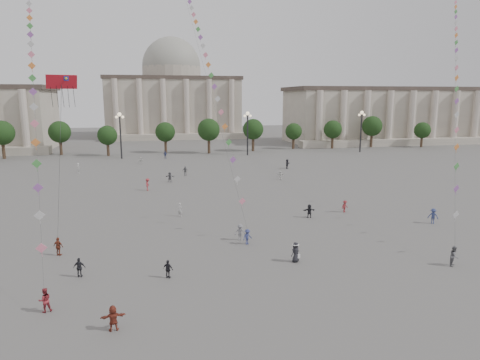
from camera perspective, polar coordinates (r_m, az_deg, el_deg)
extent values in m
plane|color=#595754|center=(35.87, 1.93, -12.07)|extent=(360.00, 360.00, 0.00)
cube|color=#A09586|center=(151.78, 21.71, 7.92)|extent=(80.00, 22.00, 16.00)
cube|color=#443932|center=(151.68, 21.94, 11.16)|extent=(81.60, 22.44, 1.20)
cube|color=#A09586|center=(141.55, 24.37, 4.71)|extent=(84.00, 4.00, 2.00)
cube|color=#A09586|center=(162.32, -8.94, 9.41)|extent=(46.00, 30.00, 20.00)
cube|color=#443932|center=(162.40, -9.05, 13.15)|extent=(46.92, 30.60, 1.20)
cube|color=#A09586|center=(145.87, -8.51, 5.72)|extent=(48.30, 4.00, 2.00)
cylinder|color=#A09586|center=(162.49, -9.07, 13.82)|extent=(21.00, 21.00, 5.00)
sphere|color=gray|center=(162.64, -9.10, 14.70)|extent=(21.00, 21.00, 21.00)
cylinder|color=#35291A|center=(115.93, -28.72, 3.54)|extent=(0.70, 0.70, 3.52)
sphere|color=black|center=(115.60, -28.89, 5.35)|extent=(5.12, 5.12, 5.12)
cylinder|color=#35291A|center=(112.97, -22.89, 3.87)|extent=(0.70, 0.70, 3.52)
sphere|color=black|center=(112.63, -23.03, 5.73)|extent=(5.12, 5.12, 5.12)
cylinder|color=#35291A|center=(111.23, -16.81, 4.17)|extent=(0.70, 0.70, 3.52)
sphere|color=black|center=(110.89, -16.92, 6.05)|extent=(5.12, 5.12, 5.12)
cylinder|color=#35291A|center=(110.78, -10.61, 4.42)|extent=(0.70, 0.70, 3.52)
sphere|color=black|center=(110.43, -10.68, 6.32)|extent=(5.12, 5.12, 5.12)
cylinder|color=#35291A|center=(111.61, -4.42, 4.62)|extent=(0.70, 0.70, 3.52)
sphere|color=black|center=(111.27, -4.45, 6.51)|extent=(5.12, 5.12, 5.12)
cylinder|color=#35291A|center=(113.72, 1.61, 4.77)|extent=(0.70, 0.70, 3.52)
sphere|color=black|center=(113.38, 1.62, 6.62)|extent=(5.12, 5.12, 5.12)
cylinder|color=#35291A|center=(117.03, 7.36, 4.86)|extent=(0.70, 0.70, 3.52)
sphere|color=black|center=(116.70, 7.40, 6.66)|extent=(5.12, 5.12, 5.12)
cylinder|color=#35291A|center=(121.43, 12.74, 4.90)|extent=(0.70, 0.70, 3.52)
sphere|color=black|center=(121.11, 12.82, 6.63)|extent=(5.12, 5.12, 5.12)
cylinder|color=#35291A|center=(126.82, 17.71, 4.90)|extent=(0.70, 0.70, 3.52)
sphere|color=black|center=(126.52, 17.81, 6.55)|extent=(5.12, 5.12, 5.12)
cylinder|color=#35291A|center=(133.08, 22.25, 4.86)|extent=(0.70, 0.70, 3.52)
sphere|color=black|center=(132.79, 22.36, 6.44)|extent=(5.12, 5.12, 5.12)
cylinder|color=#262628|center=(102.73, -15.63, 5.52)|extent=(0.36, 0.36, 10.00)
sphere|color=#FFE5B2|center=(102.41, -15.78, 8.42)|extent=(0.90, 0.90, 0.90)
sphere|color=#FFE5B2|center=(102.48, -16.16, 8.06)|extent=(0.60, 0.60, 0.60)
sphere|color=#FFE5B2|center=(102.38, -15.37, 8.10)|extent=(0.60, 0.60, 0.60)
cylinder|color=#262628|center=(104.98, 1.01, 6.03)|extent=(0.36, 0.36, 10.00)
sphere|color=#FFE5B2|center=(104.66, 1.02, 8.87)|extent=(0.90, 0.90, 0.90)
sphere|color=#FFE5B2|center=(104.53, 0.64, 8.54)|extent=(0.60, 0.60, 0.60)
sphere|color=#FFE5B2|center=(104.84, 1.40, 8.54)|extent=(0.60, 0.60, 0.60)
cylinder|color=#262628|center=(115.27, 15.81, 6.06)|extent=(0.36, 0.36, 10.00)
sphere|color=#FFE5B2|center=(114.98, 15.95, 8.64)|extent=(0.90, 0.90, 0.90)
sphere|color=#FFE5B2|center=(114.68, 15.62, 8.35)|extent=(0.60, 0.60, 0.60)
sphere|color=#FFE5B2|center=(115.32, 16.24, 8.33)|extent=(0.60, 0.60, 0.60)
imported|color=navy|center=(100.97, -9.94, 3.34)|extent=(1.14, 0.64, 1.83)
imported|color=black|center=(51.34, 9.23, -4.10)|extent=(1.54, 0.58, 1.63)
imported|color=silver|center=(94.05, -13.12, 2.56)|extent=(1.41, 1.11, 1.49)
imported|color=slate|center=(42.83, 0.01, -6.97)|extent=(1.15, 0.75, 1.68)
imported|color=white|center=(74.29, 5.38, 0.65)|extent=(1.50, 0.63, 1.57)
imported|color=maroon|center=(54.59, 13.80, -3.44)|extent=(1.11, 0.87, 1.50)
imported|color=black|center=(85.95, 6.32, 2.14)|extent=(1.52, 1.71, 1.88)
imported|color=silver|center=(85.83, -20.73, 1.49)|extent=(0.76, 0.83, 1.91)
imported|color=slate|center=(72.82, -9.33, 0.40)|extent=(1.67, 0.99, 1.72)
imported|color=#B7B6B3|center=(51.76, -8.02, -3.93)|extent=(0.72, 0.68, 1.65)
imported|color=navy|center=(52.99, 24.35, -4.40)|extent=(1.28, 1.25, 1.76)
imported|color=#59595D|center=(78.43, -7.33, 1.21)|extent=(1.08, 0.68, 1.72)
imported|color=#9E2B30|center=(66.83, -12.21, -0.58)|extent=(0.88, 1.31, 1.88)
imported|color=brown|center=(42.19, -23.06, -8.16)|extent=(1.06, 0.84, 1.69)
imported|color=black|center=(34.82, -9.57, -11.63)|extent=(0.92, 0.78, 1.48)
imported|color=maroon|center=(28.43, -16.55, -17.24)|extent=(1.55, 0.68, 1.62)
imported|color=#222227|center=(36.77, -20.62, -10.87)|extent=(0.98, 0.53, 1.59)
imported|color=maroon|center=(32.11, -24.58, -14.36)|extent=(0.98, 0.88, 1.67)
imported|color=navy|center=(41.73, 0.99, -7.58)|extent=(1.13, 0.95, 1.53)
imported|color=#5E5F63|center=(40.86, 26.66, -9.05)|extent=(1.06, 1.04, 1.73)
imported|color=black|center=(37.75, 7.42, -9.52)|extent=(1.02, 0.91, 1.75)
cone|color=white|center=(37.50, 7.45, -8.46)|extent=(0.52, 0.52, 0.14)
cylinder|color=white|center=(37.52, 7.45, -8.55)|extent=(0.60, 0.60, 0.02)
cube|color=white|center=(37.81, 7.85, -10.03)|extent=(0.22, 0.10, 0.35)
cube|color=#B1121F|center=(35.58, -22.69, 11.99)|extent=(2.26, 1.15, 1.02)
cube|color=#198E2E|center=(35.62, -23.30, 12.34)|extent=(0.39, 0.29, 0.34)
cube|color=#2032B0|center=(35.49, -22.16, 12.43)|extent=(0.39, 0.29, 0.34)
sphere|color=gold|center=(35.58, -23.31, 12.35)|extent=(0.20, 0.20, 0.20)
sphere|color=gold|center=(35.45, -22.18, 12.44)|extent=(0.20, 0.20, 0.20)
cylinder|color=#3F3F3F|center=(38.23, -22.93, 1.61)|extent=(0.02, 0.02, 14.36)
cylinder|color=#3F3F3F|center=(59.13, -26.02, 15.57)|extent=(0.02, 0.02, 69.64)
cube|color=pink|center=(33.10, -24.97, -8.23)|extent=(0.76, 0.25, 0.76)
cube|color=silver|center=(34.71, -25.17, -4.29)|extent=(0.76, 0.25, 0.76)
cube|color=#9A56AC|center=(36.49, -25.34, -0.93)|extent=(0.76, 0.25, 0.76)
cube|color=#489C48|center=(38.39, -25.48, 1.99)|extent=(0.76, 0.25, 0.76)
cube|color=orange|center=(40.40, -25.60, 4.54)|extent=(0.76, 0.25, 0.76)
cube|color=pink|center=(42.47, -25.71, 6.79)|extent=(0.76, 0.25, 0.76)
cube|color=silver|center=(44.61, -25.80, 8.78)|extent=(0.76, 0.25, 0.76)
cube|color=#9A56AC|center=(46.79, -25.88, 10.55)|extent=(0.76, 0.25, 0.76)
cube|color=#489C48|center=(49.02, -25.95, 12.13)|extent=(0.76, 0.25, 0.76)
cube|color=orange|center=(51.27, -26.02, 13.54)|extent=(0.76, 0.25, 0.76)
cube|color=pink|center=(53.56, -26.07, 14.81)|extent=(0.76, 0.25, 0.76)
cube|color=silver|center=(55.87, -26.13, 15.97)|extent=(0.76, 0.25, 0.76)
cube|color=#9A56AC|center=(58.19, -26.17, 17.01)|extent=(0.76, 0.25, 0.76)
cube|color=#489C48|center=(60.53, -26.22, 17.96)|extent=(0.76, 0.25, 0.76)
cube|color=orange|center=(62.89, -26.25, 18.82)|extent=(0.76, 0.25, 0.76)
cube|color=pink|center=(65.25, -26.29, 19.62)|extent=(0.76, 0.25, 0.76)
cube|color=silver|center=(67.63, -26.32, 20.34)|extent=(0.76, 0.25, 0.76)
cylinder|color=#3F3F3F|center=(67.87, -5.87, 18.32)|extent=(0.02, 0.02, 70.96)
cube|color=pink|center=(42.62, 0.31, -2.84)|extent=(0.76, 0.25, 0.76)
cube|color=silver|center=(44.00, -0.34, 0.13)|extent=(0.76, 0.25, 0.76)
cube|color=#9A56AC|center=(45.52, -0.94, 2.73)|extent=(0.76, 0.25, 0.76)
cube|color=#489C48|center=(47.14, -1.51, 5.05)|extent=(0.76, 0.25, 0.76)
cube|color=orange|center=(48.84, -2.04, 7.14)|extent=(0.76, 0.25, 0.76)
cube|color=pink|center=(50.60, -2.53, 9.04)|extent=(0.76, 0.25, 0.76)
cube|color=silver|center=(52.43, -3.00, 10.76)|extent=(0.76, 0.25, 0.76)
cube|color=#9A56AC|center=(54.29, -3.44, 12.33)|extent=(0.76, 0.25, 0.76)
cube|color=#489C48|center=(56.20, -3.86, 13.76)|extent=(0.76, 0.25, 0.76)
cube|color=orange|center=(58.14, -4.25, 15.08)|extent=(0.76, 0.25, 0.76)
cube|color=pink|center=(60.11, -4.62, 16.29)|extent=(0.76, 0.25, 0.76)
cube|color=silver|center=(62.11, -4.97, 17.40)|extent=(0.76, 0.25, 0.76)
cube|color=#9A56AC|center=(64.13, -5.30, 18.43)|extent=(0.76, 0.25, 0.76)
cube|color=#489C48|center=(66.16, -5.62, 19.38)|extent=(0.76, 0.25, 0.76)
cube|color=orange|center=(68.21, -5.92, 20.26)|extent=(0.76, 0.25, 0.76)
cube|color=pink|center=(70.28, -6.20, 21.08)|extent=(0.76, 0.25, 0.76)
cube|color=silver|center=(72.36, -6.47, 21.84)|extent=(0.76, 0.25, 0.76)
cube|color=#9A56AC|center=(74.45, -6.73, 22.55)|extent=(0.76, 0.25, 0.76)
cylinder|color=#3F3F3F|center=(70.33, 26.76, 13.67)|extent=(0.02, 0.02, 71.89)
cube|color=silver|center=(42.54, 26.84, -4.14)|extent=(0.76, 0.25, 0.76)
cube|color=#9A56AC|center=(44.71, 26.89, -1.01)|extent=(0.76, 0.25, 0.76)
cube|color=#489C48|center=(47.02, 26.91, 1.65)|extent=(0.76, 0.25, 0.76)
cube|color=orange|center=(49.42, 26.92, 3.96)|extent=(0.76, 0.25, 0.76)
cube|color=pink|center=(51.91, 26.93, 5.98)|extent=(0.76, 0.25, 0.76)
cube|color=silver|center=(54.45, 26.93, 7.77)|extent=(0.76, 0.25, 0.76)
cube|color=#9A56AC|center=(57.04, 26.93, 9.36)|extent=(0.76, 0.25, 0.76)
cube|color=#489C48|center=(59.68, 26.93, 10.78)|extent=(0.76, 0.25, 0.76)
cube|color=orange|center=(62.34, 26.92, 12.06)|extent=(0.76, 0.25, 0.76)
cube|color=pink|center=(65.03, 26.91, 13.21)|extent=(0.76, 0.25, 0.76)
cube|color=silver|center=(67.75, 26.91, 14.25)|extent=(0.76, 0.25, 0.76)
cube|color=#9A56AC|center=(70.48, 26.90, 15.19)|extent=(0.76, 0.25, 0.76)
cube|color=#489C48|center=(73.23, 26.89, 16.05)|extent=(0.76, 0.25, 0.76)
cube|color=orange|center=(75.99, 26.88, 16.84)|extent=(0.76, 0.25, 0.76)
cube|color=pink|center=(78.77, 26.87, 17.56)|extent=(0.76, 0.25, 0.76)
cube|color=silver|center=(81.55, 26.86, 18.22)|extent=(0.76, 0.25, 0.76)
cube|color=#9A56AC|center=(84.34, 26.85, 18.83)|extent=(0.76, 0.25, 0.76)
cube|color=#489C48|center=(87.14, 26.83, 19.40)|extent=(0.76, 0.25, 0.76)
cube|color=orange|center=(89.95, 26.82, 19.92)|extent=(0.76, 0.25, 0.76)
cube|color=pink|center=(92.76, 26.81, 20.41)|extent=(0.76, 0.25, 0.76)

